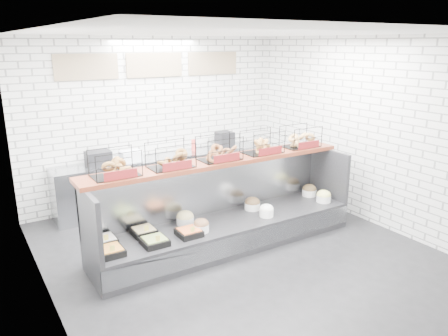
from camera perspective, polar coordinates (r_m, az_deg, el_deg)
ground at (r=6.33m, az=1.92°, el=-11.02°), size 5.50×5.50×0.00m
room_shell at (r=6.20m, az=-1.03°, el=8.42°), size 5.02×5.51×3.01m
display_case at (r=6.45m, az=0.15°, el=-7.29°), size 4.00×0.90×1.20m
bagel_shelf at (r=6.26m, az=-0.61°, el=2.15°), size 4.10×0.50×0.40m
prep_counter at (r=8.14m, az=-7.64°, el=-1.34°), size 4.00×0.60×1.20m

